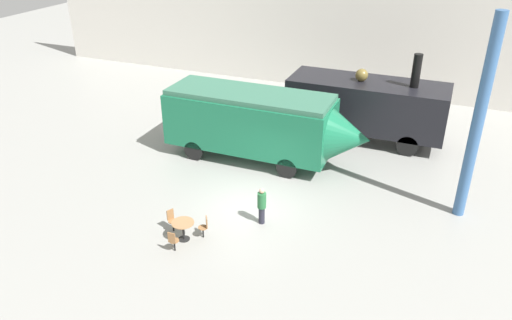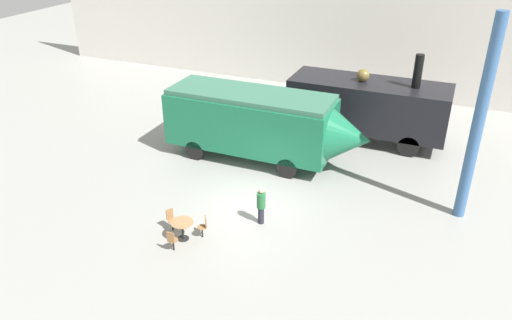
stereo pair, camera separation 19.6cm
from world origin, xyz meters
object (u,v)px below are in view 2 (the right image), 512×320
(streamlined_locomotive, at_px, (263,122))
(steam_locomotive, at_px, (368,105))
(cafe_chair_0, at_px, (171,218))
(visitor_person, at_px, (261,205))
(cafe_table_near, at_px, (182,226))

(streamlined_locomotive, bearing_deg, steam_locomotive, 46.89)
(cafe_chair_0, bearing_deg, visitor_person, 57.49)
(streamlined_locomotive, relative_size, cafe_chair_0, 11.15)
(cafe_table_near, bearing_deg, cafe_chair_0, 152.78)
(streamlined_locomotive, distance_m, cafe_table_near, 7.38)
(steam_locomotive, xyz_separation_m, visitor_person, (-2.07, -9.49, -1.07))
(steam_locomotive, xyz_separation_m, streamlined_locomotive, (-4.07, -4.35, 0.05))
(cafe_table_near, relative_size, visitor_person, 0.54)
(cafe_chair_0, bearing_deg, steam_locomotive, 93.02)
(cafe_table_near, height_order, cafe_chair_0, cafe_chair_0)
(cafe_chair_0, distance_m, visitor_person, 3.47)
(cafe_table_near, height_order, visitor_person, visitor_person)
(visitor_person, bearing_deg, streamlined_locomotive, 111.28)
(steam_locomotive, height_order, cafe_table_near, steam_locomotive)
(cafe_chair_0, xyz_separation_m, visitor_person, (2.98, 1.74, 0.32))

